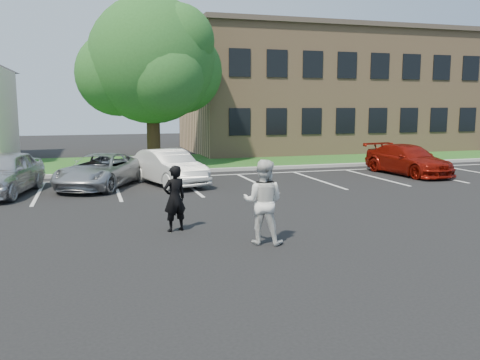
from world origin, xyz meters
name	(u,v)px	position (x,y,z in m)	size (l,w,h in m)	color
ground_plane	(252,235)	(0.00, 0.00, 0.00)	(90.00, 90.00, 0.00)	black
curb	(173,172)	(0.00, 12.00, 0.07)	(40.00, 0.30, 0.15)	gray
grass_strip	(161,163)	(0.00, 16.00, 0.04)	(44.00, 8.00, 0.08)	#174E12
stall_lines	(217,181)	(1.40, 8.95, 0.01)	(34.00, 5.36, 0.01)	silver
office_building	(341,91)	(14.00, 21.99, 4.16)	(22.40, 10.40, 8.30)	tan
tree	(153,63)	(-0.32, 15.71, 5.35)	(7.80, 7.20, 8.80)	black
man_black_suit	(175,198)	(-1.74, 1.00, 0.85)	(0.62, 0.41, 1.70)	black
man_white_shirt	(263,202)	(0.03, -0.75, 0.99)	(0.96, 0.75, 1.97)	silver
car_silver_west	(3,173)	(-6.74, 8.06, 0.78)	(1.85, 4.59, 1.56)	#BBBBC0
car_silver_minivan	(100,171)	(-3.38, 8.73, 0.65)	(2.17, 4.70, 1.31)	#A0A2A8
car_white_sedan	(169,167)	(-0.71, 8.60, 0.71)	(1.50, 4.30, 1.42)	silver
car_red_compact	(408,160)	(10.35, 8.43, 0.68)	(1.92, 4.72, 1.37)	maroon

